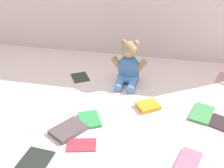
% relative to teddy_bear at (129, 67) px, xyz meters
% --- Properties ---
extents(ground_plane, '(3.20, 3.20, 0.00)m').
position_rel_teddy_bear_xyz_m(ground_plane, '(-0.06, -0.11, -0.08)').
color(ground_plane, silver).
extents(teddy_bear, '(0.19, 0.17, 0.23)m').
position_rel_teddy_bear_xyz_m(teddy_bear, '(0.00, 0.00, 0.00)').
color(teddy_bear, '#3F72B2').
rests_on(teddy_bear, ground_plane).
extents(book_case_0, '(0.12, 0.13, 0.01)m').
position_rel_teddy_bear_xyz_m(book_case_0, '(-0.11, -0.35, -0.08)').
color(book_case_0, '#32944E').
rests_on(book_case_0, ground_plane).
extents(book_case_1, '(0.15, 0.16, 0.02)m').
position_rel_teddy_bear_xyz_m(book_case_1, '(-0.17, -0.44, -0.08)').
color(book_case_1, '#54464C').
rests_on(book_case_1, ground_plane).
extents(book_case_2, '(0.11, 0.12, 0.01)m').
position_rel_teddy_bear_xyz_m(book_case_2, '(-0.23, -0.60, -0.08)').
color(book_case_2, '#222723').
rests_on(book_case_2, ground_plane).
extents(book_case_4, '(0.12, 0.13, 0.01)m').
position_rel_teddy_bear_xyz_m(book_case_4, '(-0.26, -0.01, -0.08)').
color(book_case_4, '#262D2C').
rests_on(book_case_4, ground_plane).
extents(book_case_5, '(0.12, 0.16, 0.01)m').
position_rel_teddy_bear_xyz_m(book_case_5, '(0.35, -0.21, -0.08)').
color(book_case_5, '#408D4E').
rests_on(book_case_5, ground_plane).
extents(book_case_6, '(0.12, 0.12, 0.02)m').
position_rel_teddy_bear_xyz_m(book_case_6, '(0.12, -0.21, -0.07)').
color(book_case_6, gold).
rests_on(book_case_6, ground_plane).
extents(book_case_7, '(0.10, 0.13, 0.01)m').
position_rel_teddy_bear_xyz_m(book_case_7, '(0.29, -0.50, -0.08)').
color(book_case_7, '#AF6686').
rests_on(book_case_7, ground_plane).
extents(book_case_9, '(0.12, 0.09, 0.01)m').
position_rel_teddy_bear_xyz_m(book_case_9, '(-0.09, -0.50, -0.08)').
color(book_case_9, '#C83040').
rests_on(book_case_9, ground_plane).
extents(book_case_11, '(0.14, 0.16, 0.01)m').
position_rel_teddy_bear_xyz_m(book_case_11, '(-0.03, 0.14, -0.08)').
color(book_case_11, '#89B6DA').
rests_on(book_case_11, ground_plane).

